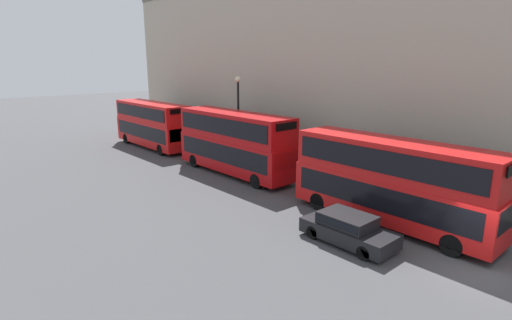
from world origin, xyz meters
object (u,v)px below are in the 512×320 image
(car_dark_sedan, at_px, (348,228))
(bus_second_in_queue, at_px, (234,141))
(bus_leading, at_px, (391,179))
(pedestrian, at_px, (201,143))
(bus_third_in_queue, at_px, (152,123))

(car_dark_sedan, bearing_deg, bus_second_in_queue, 74.74)
(car_dark_sedan, bearing_deg, bus_leading, -1.10)
(bus_leading, bearing_deg, pedestrian, 83.17)
(bus_third_in_queue, distance_m, pedestrian, 5.45)
(bus_leading, distance_m, bus_second_in_queue, 12.53)
(bus_second_in_queue, relative_size, car_dark_sedan, 2.42)
(bus_second_in_queue, relative_size, pedestrian, 6.37)
(bus_second_in_queue, distance_m, pedestrian, 8.53)
(bus_third_in_queue, bearing_deg, car_dark_sedan, -97.74)
(bus_leading, relative_size, car_dark_sedan, 2.42)
(bus_second_in_queue, distance_m, car_dark_sedan, 13.04)
(car_dark_sedan, xyz_separation_m, pedestrian, (5.86, 20.44, 0.03))
(bus_leading, relative_size, bus_second_in_queue, 1.00)
(bus_third_in_queue, xyz_separation_m, car_dark_sedan, (-3.40, -25.02, -1.65))
(bus_leading, bearing_deg, bus_third_in_queue, 90.00)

